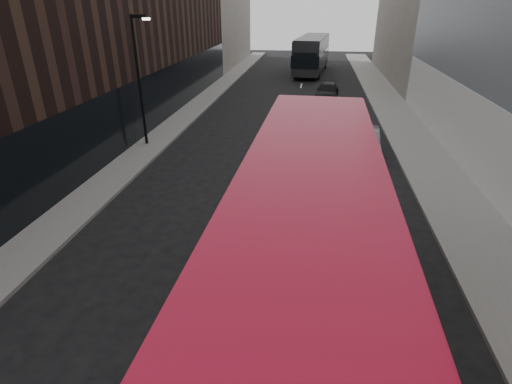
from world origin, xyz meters
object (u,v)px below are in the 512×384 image
at_px(car_a, 316,137).
at_px(car_c, 327,91).
at_px(street_lamp, 140,73).
at_px(red_bus, 307,258).
at_px(grey_bus, 312,54).
at_px(car_b, 364,142).

height_order(car_a, car_c, car_a).
xyz_separation_m(street_lamp, red_bus, (9.63, -14.22, -1.41)).
height_order(red_bus, grey_bus, red_bus).
relative_size(red_bus, car_b, 2.78).
bearing_deg(car_c, car_a, -88.95).
xyz_separation_m(grey_bus, car_a, (0.82, -27.26, -1.51)).
bearing_deg(grey_bus, car_c, -77.57).
height_order(street_lamp, car_b, street_lamp).
relative_size(grey_bus, car_b, 2.88).
distance_m(street_lamp, car_b, 12.90).
bearing_deg(car_b, grey_bus, 98.81).
bearing_deg(street_lamp, car_c, 53.01).
xyz_separation_m(red_bus, grey_bus, (-0.61, 42.51, -0.58)).
height_order(grey_bus, car_b, grey_bus).
bearing_deg(street_lamp, grey_bus, 72.31).
distance_m(car_a, car_b, 2.70).
distance_m(grey_bus, car_a, 27.31).
bearing_deg(street_lamp, car_a, 5.97).
height_order(grey_bus, car_a, grey_bus).
height_order(red_bus, car_b, red_bus).
bearing_deg(street_lamp, red_bus, -55.88).
relative_size(red_bus, grey_bus, 0.97).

